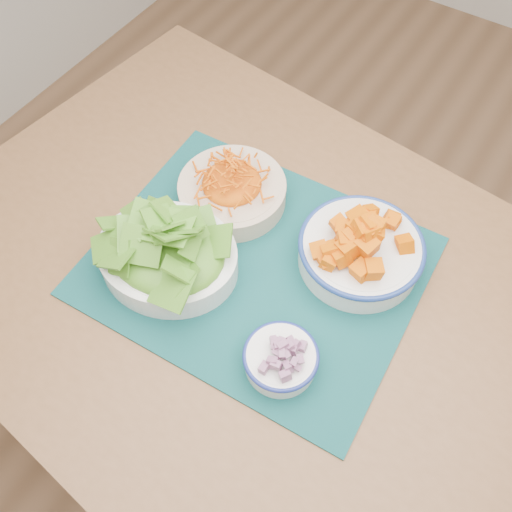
{
  "coord_description": "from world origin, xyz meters",
  "views": [
    {
      "loc": [
        0.03,
        -0.6,
        1.62
      ],
      "look_at": [
        -0.27,
        -0.13,
        0.78
      ],
      "focal_mm": 40.0,
      "sensor_mm": 36.0,
      "label": 1
    }
  ],
  "objects": [
    {
      "name": "lettuce_bowl",
      "position": [
        -0.4,
        -0.22,
        0.81
      ],
      "size": [
        0.29,
        0.26,
        0.12
      ],
      "rotation": [
        0.0,
        0.0,
        0.23
      ],
      "color": "white",
      "rests_on": "placemat"
    },
    {
      "name": "placemat",
      "position": [
        -0.27,
        -0.13,
        0.75
      ],
      "size": [
        0.59,
        0.49,
        0.0
      ],
      "primitive_type": "cube",
      "rotation": [
        0.0,
        0.0,
        0.05
      ],
      "color": "#072E2F",
      "rests_on": "table"
    },
    {
      "name": "squash_bowl",
      "position": [
        -0.12,
        -0.03,
        0.8
      ],
      "size": [
        0.25,
        0.25,
        0.11
      ],
      "rotation": [
        0.0,
        0.0,
        0.15
      ],
      "color": "white",
      "rests_on": "placemat"
    },
    {
      "name": "table",
      "position": [
        -0.2,
        -0.16,
        0.66
      ],
      "size": [
        1.44,
        1.05,
        0.75
      ],
      "rotation": [
        0.0,
        0.0,
        -0.12
      ],
      "color": "brown",
      "rests_on": "ground"
    },
    {
      "name": "onion_bowl",
      "position": [
        -0.13,
        -0.27,
        0.78
      ],
      "size": [
        0.13,
        0.13,
        0.06
      ],
      "rotation": [
        0.0,
        0.0,
        0.1
      ],
      "color": "white",
      "rests_on": "placemat"
    },
    {
      "name": "ground",
      "position": [
        0.0,
        0.0,
        0.0
      ],
      "size": [
        4.0,
        4.0,
        0.0
      ],
      "primitive_type": "plane",
      "color": "#8F6645",
      "rests_on": "ground"
    },
    {
      "name": "carrot_bowl",
      "position": [
        -0.39,
        -0.03,
        0.79
      ],
      "size": [
        0.27,
        0.27,
        0.08
      ],
      "rotation": [
        0.0,
        0.0,
        0.42
      ],
      "color": "beige",
      "rests_on": "placemat"
    }
  ]
}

